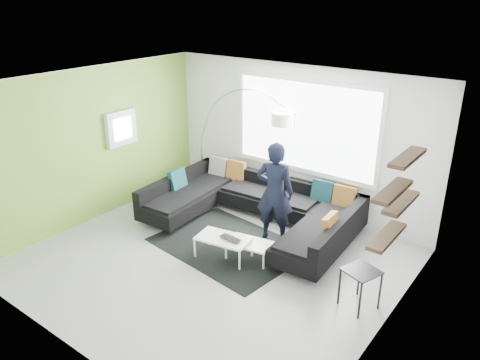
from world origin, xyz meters
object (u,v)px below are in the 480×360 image
object	(u,v)px
side_table	(360,289)
arc_lamp	(201,138)
sectional_sofa	(251,210)
person	(275,192)
laptop	(228,240)
coffee_table	(236,248)

from	to	relation	value
side_table	arc_lamp	bearing A→B (deg)	157.39
sectional_sofa	arc_lamp	world-z (taller)	arc_lamp
sectional_sofa	person	bearing A→B (deg)	-13.52
laptop	coffee_table	bearing A→B (deg)	70.72
sectional_sofa	person	size ratio (longest dim) A/B	2.14
side_table	laptop	world-z (taller)	side_table
sectional_sofa	person	distance (m)	0.78
arc_lamp	side_table	world-z (taller)	arc_lamp
laptop	arc_lamp	bearing A→B (deg)	143.30
arc_lamp	side_table	distance (m)	4.86
person	side_table	bearing A→B (deg)	136.94
coffee_table	person	world-z (taller)	person
arc_lamp	side_table	bearing A→B (deg)	-28.59
arc_lamp	laptop	distance (m)	3.11
person	laptop	bearing A→B (deg)	61.07
sectional_sofa	person	world-z (taller)	person
side_table	laptop	size ratio (longest dim) A/B	1.49
person	laptop	xyz separation A→B (m)	(-0.19, -1.03, -0.50)
arc_lamp	person	size ratio (longest dim) A/B	1.29
person	sectional_sofa	bearing A→B (deg)	-28.42
sectional_sofa	arc_lamp	bearing A→B (deg)	152.01
coffee_table	arc_lamp	xyz separation A→B (m)	(-2.33, 1.85, 0.96)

